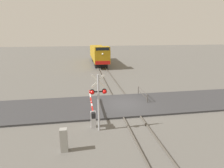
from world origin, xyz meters
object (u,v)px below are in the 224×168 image
utility_cabinet (64,140)px  guard_railing (143,93)px  locomotive (99,54)px  crossing_signal (98,96)px  crossing_gate (92,112)px

utility_cabinet → guard_railing: bearing=47.1°
locomotive → guard_railing: locomotive is taller
locomotive → crossing_signal: bearing=-95.5°
locomotive → crossing_signal: 29.61m
utility_cabinet → guard_railing: (7.43, 7.98, -0.10)m
locomotive → utility_cabinet: (-5.12, -31.58, -1.42)m
locomotive → crossing_gate: bearing=-96.5°
crossing_signal → guard_railing: bearing=48.7°
crossing_gate → utility_cabinet: (-1.90, -3.46, -0.10)m
locomotive → crossing_signal: size_ratio=3.86×
crossing_gate → utility_cabinet: 3.95m
guard_railing → locomotive: bearing=95.6°
crossing_signal → guard_railing: crossing_signal is taller
locomotive → crossing_gate: size_ratio=2.66×
crossing_signal → utility_cabinet: crossing_signal is taller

